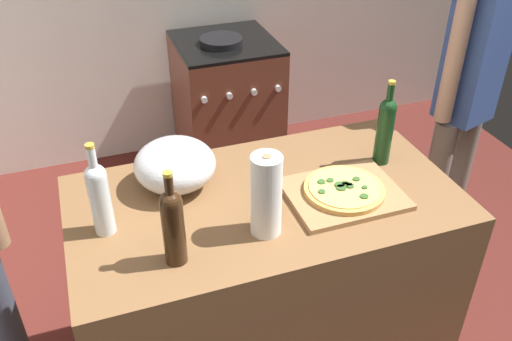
{
  "coord_description": "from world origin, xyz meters",
  "views": [
    {
      "loc": [
        -0.69,
        -0.82,
        2.09
      ],
      "look_at": [
        -0.14,
        0.76,
        0.96
      ],
      "focal_mm": 38.69,
      "sensor_mm": 36.0,
      "label": 1
    }
  ],
  "objects_px": {
    "mixing_bowl": "(175,165)",
    "stove": "(227,105)",
    "wine_bottle_amber": "(385,128)",
    "wine_bottle_green": "(173,224)",
    "wine_bottle_dark": "(99,195)",
    "paper_towel_roll": "(266,195)",
    "pizza": "(344,189)",
    "person_in_red": "(468,88)"
  },
  "relations": [
    {
      "from": "mixing_bowl",
      "to": "stove",
      "type": "relative_size",
      "value": 0.32
    },
    {
      "from": "wine_bottle_amber",
      "to": "wine_bottle_green",
      "type": "xyz_separation_m",
      "value": [
        -0.88,
        -0.29,
        -0.01
      ]
    },
    {
      "from": "mixing_bowl",
      "to": "wine_bottle_green",
      "type": "bearing_deg",
      "value": -102.63
    },
    {
      "from": "wine_bottle_dark",
      "to": "paper_towel_roll",
      "type": "bearing_deg",
      "value": -19.44
    },
    {
      "from": "mixing_bowl",
      "to": "wine_bottle_amber",
      "type": "height_order",
      "value": "wine_bottle_amber"
    },
    {
      "from": "stove",
      "to": "pizza",
      "type": "bearing_deg",
      "value": -92.18
    },
    {
      "from": "pizza",
      "to": "paper_towel_roll",
      "type": "relative_size",
      "value": 0.99
    },
    {
      "from": "paper_towel_roll",
      "to": "wine_bottle_amber",
      "type": "relative_size",
      "value": 0.85
    },
    {
      "from": "wine_bottle_green",
      "to": "person_in_red",
      "type": "relative_size",
      "value": 0.19
    },
    {
      "from": "wine_bottle_dark",
      "to": "wine_bottle_green",
      "type": "bearing_deg",
      "value": -48.64
    },
    {
      "from": "mixing_bowl",
      "to": "paper_towel_roll",
      "type": "height_order",
      "value": "paper_towel_roll"
    },
    {
      "from": "wine_bottle_dark",
      "to": "person_in_red",
      "type": "distance_m",
      "value": 1.69
    },
    {
      "from": "wine_bottle_amber",
      "to": "person_in_red",
      "type": "bearing_deg",
      "value": 24.4
    },
    {
      "from": "pizza",
      "to": "wine_bottle_green",
      "type": "xyz_separation_m",
      "value": [
        -0.64,
        -0.13,
        0.11
      ]
    },
    {
      "from": "stove",
      "to": "person_in_red",
      "type": "bearing_deg",
      "value": -59.13
    },
    {
      "from": "person_in_red",
      "to": "pizza",
      "type": "bearing_deg",
      "value": -152.84
    },
    {
      "from": "mixing_bowl",
      "to": "wine_bottle_amber",
      "type": "bearing_deg",
      "value": -7.61
    },
    {
      "from": "mixing_bowl",
      "to": "wine_bottle_green",
      "type": "height_order",
      "value": "wine_bottle_green"
    },
    {
      "from": "wine_bottle_green",
      "to": "wine_bottle_dark",
      "type": "bearing_deg",
      "value": 131.36
    },
    {
      "from": "pizza",
      "to": "wine_bottle_green",
      "type": "distance_m",
      "value": 0.66
    },
    {
      "from": "wine_bottle_dark",
      "to": "stove",
      "type": "xyz_separation_m",
      "value": [
        0.89,
        1.61,
        -0.61
      ]
    },
    {
      "from": "wine_bottle_green",
      "to": "paper_towel_roll",
      "type": "bearing_deg",
      "value": 7.41
    },
    {
      "from": "wine_bottle_dark",
      "to": "stove",
      "type": "relative_size",
      "value": 0.36
    },
    {
      "from": "wine_bottle_dark",
      "to": "person_in_red",
      "type": "xyz_separation_m",
      "value": [
        1.65,
        0.34,
        -0.04
      ]
    },
    {
      "from": "pizza",
      "to": "paper_towel_roll",
      "type": "height_order",
      "value": "paper_towel_roll"
    },
    {
      "from": "person_in_red",
      "to": "paper_towel_roll",
      "type": "bearing_deg",
      "value": -156.15
    },
    {
      "from": "wine_bottle_amber",
      "to": "mixing_bowl",
      "type": "bearing_deg",
      "value": 172.39
    },
    {
      "from": "wine_bottle_green",
      "to": "pizza",
      "type": "bearing_deg",
      "value": 11.28
    },
    {
      "from": "paper_towel_roll",
      "to": "wine_bottle_dark",
      "type": "relative_size",
      "value": 0.88
    },
    {
      "from": "pizza",
      "to": "wine_bottle_green",
      "type": "height_order",
      "value": "wine_bottle_green"
    },
    {
      "from": "wine_bottle_dark",
      "to": "mixing_bowl",
      "type": "bearing_deg",
      "value": 32.35
    },
    {
      "from": "wine_bottle_dark",
      "to": "stove",
      "type": "bearing_deg",
      "value": 61.05
    },
    {
      "from": "paper_towel_roll",
      "to": "wine_bottle_green",
      "type": "distance_m",
      "value": 0.31
    },
    {
      "from": "mixing_bowl",
      "to": "person_in_red",
      "type": "xyz_separation_m",
      "value": [
        1.38,
        0.16,
        0.01
      ]
    },
    {
      "from": "wine_bottle_green",
      "to": "stove",
      "type": "xyz_separation_m",
      "value": [
        0.7,
        1.83,
        -0.61
      ]
    },
    {
      "from": "person_in_red",
      "to": "wine_bottle_green",
      "type": "bearing_deg",
      "value": -159.36
    },
    {
      "from": "paper_towel_roll",
      "to": "mixing_bowl",
      "type": "bearing_deg",
      "value": 122.04
    },
    {
      "from": "wine_bottle_green",
      "to": "person_in_red",
      "type": "height_order",
      "value": "person_in_red"
    },
    {
      "from": "person_in_red",
      "to": "wine_bottle_amber",
      "type": "bearing_deg",
      "value": -155.6
    },
    {
      "from": "paper_towel_roll",
      "to": "pizza",
      "type": "bearing_deg",
      "value": 14.8
    },
    {
      "from": "paper_towel_roll",
      "to": "wine_bottle_green",
      "type": "xyz_separation_m",
      "value": [
        -0.31,
        -0.04,
        0.0
      ]
    },
    {
      "from": "wine_bottle_amber",
      "to": "wine_bottle_green",
      "type": "relative_size",
      "value": 1.05
    }
  ]
}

